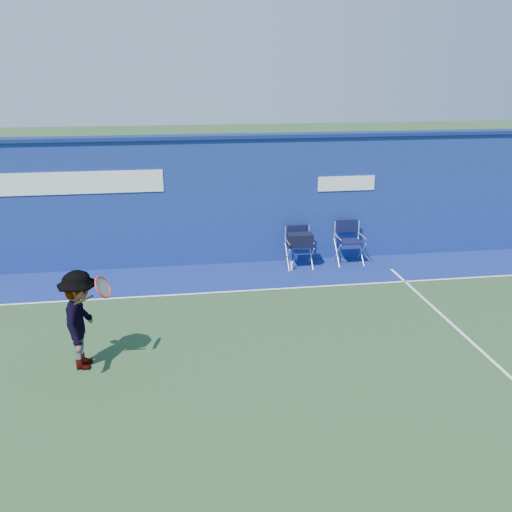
{
  "coord_description": "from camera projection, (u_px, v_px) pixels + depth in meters",
  "views": [
    {
      "loc": [
        -0.46,
        -7.42,
        4.51
      ],
      "look_at": [
        1.04,
        2.6,
        1.0
      ],
      "focal_mm": 38.0,
      "sensor_mm": 36.0,
      "label": 1
    }
  ],
  "objects": [
    {
      "name": "water_bottle",
      "position": [
        292.0,
        266.0,
        12.79
      ],
      "size": [
        0.07,
        0.07,
        0.21
      ],
      "primitive_type": "cylinder",
      "color": "silver",
      "rests_on": "ground"
    },
    {
      "name": "directors_chair_right",
      "position": [
        349.0,
        250.0,
        13.19
      ],
      "size": [
        0.61,
        0.55,
        1.02
      ],
      "color": "silver",
      "rests_on": "ground"
    },
    {
      "name": "directors_chair_left",
      "position": [
        299.0,
        250.0,
        12.89
      ],
      "size": [
        0.58,
        0.54,
        0.98
      ],
      "color": "silver",
      "rests_on": "ground"
    },
    {
      "name": "out_of_bounds_strip",
      "position": [
        201.0,
        278.0,
        12.31
      ],
      "size": [
        24.0,
        1.8,
        0.01
      ],
      "primitive_type": "cube",
      "color": "navy",
      "rests_on": "ground"
    },
    {
      "name": "stadium_wall",
      "position": [
        196.0,
        201.0,
        12.83
      ],
      "size": [
        24.0,
        0.5,
        3.08
      ],
      "color": "navy",
      "rests_on": "ground"
    },
    {
      "name": "ground",
      "position": [
        215.0,
        373.0,
        8.48
      ],
      "size": [
        80.0,
        80.0,
        0.0
      ],
      "primitive_type": "plane",
      "color": "#284726",
      "rests_on": "ground"
    },
    {
      "name": "tennis_player",
      "position": [
        81.0,
        320.0,
        8.43
      ],
      "size": [
        0.87,
        1.06,
        1.61
      ],
      "color": "#EA4738",
      "rests_on": "ground"
    },
    {
      "name": "court_lines",
      "position": [
        212.0,
        354.0,
        9.04
      ],
      "size": [
        24.0,
        12.0,
        0.01
      ],
      "color": "white",
      "rests_on": "out_of_bounds_strip"
    }
  ]
}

